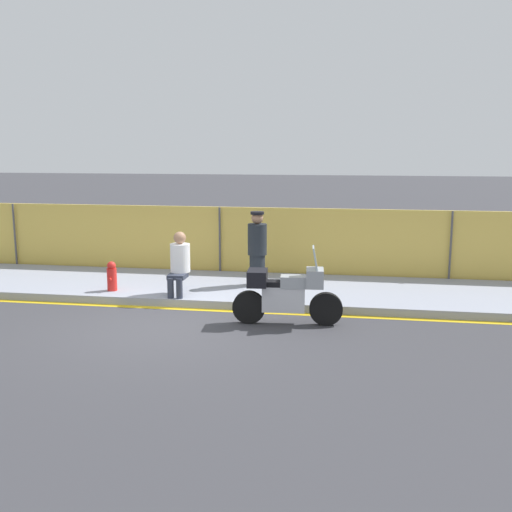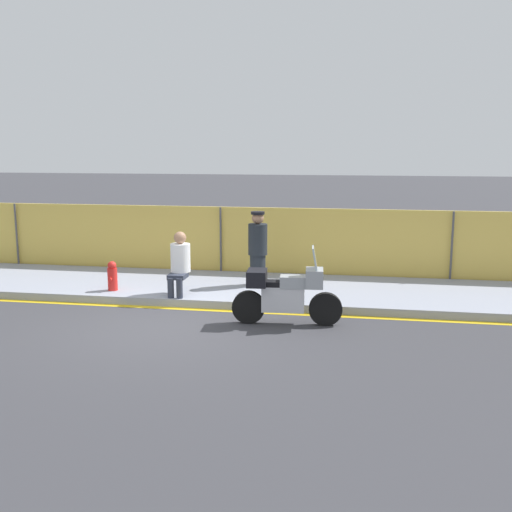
{
  "view_description": "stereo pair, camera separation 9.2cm",
  "coord_description": "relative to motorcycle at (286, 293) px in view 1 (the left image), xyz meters",
  "views": [
    {
      "loc": [
        3.34,
        -10.32,
        3.32
      ],
      "look_at": [
        1.39,
        1.58,
        1.1
      ],
      "focal_mm": 42.0,
      "sensor_mm": 36.0,
      "label": 1
    },
    {
      "loc": [
        3.43,
        -10.31,
        3.32
      ],
      "look_at": [
        1.39,
        1.58,
        1.1
      ],
      "focal_mm": 42.0,
      "sensor_mm": 36.0,
      "label": 2
    }
  ],
  "objects": [
    {
      "name": "curb_paint_stripe",
      "position": [
        -2.13,
        0.71,
        -0.6
      ],
      "size": [
        42.0,
        0.18,
        0.01
      ],
      "color": "gold",
      "rests_on": "ground_plane"
    },
    {
      "name": "motorcycle",
      "position": [
        0.0,
        0.0,
        0.0
      ],
      "size": [
        2.09,
        0.6,
        1.49
      ],
      "rotation": [
        0.0,
        0.0,
        0.08
      ],
      "color": "black",
      "rests_on": "ground_plane"
    },
    {
      "name": "storefront_fence",
      "position": [
        -2.13,
        3.89,
        0.3
      ],
      "size": [
        39.9,
        0.17,
        1.81
      ],
      "color": "gold",
      "rests_on": "ground_plane"
    },
    {
      "name": "ground_plane",
      "position": [
        -2.13,
        -0.55,
        -0.61
      ],
      "size": [
        120.0,
        120.0,
        0.0
      ],
      "primitive_type": "plane",
      "color": "#38383D"
    },
    {
      "name": "officer_standing",
      "position": [
        -0.95,
        2.42,
        0.42
      ],
      "size": [
        0.44,
        0.44,
        1.69
      ],
      "color": "#1E2328",
      "rests_on": "sidewalk"
    },
    {
      "name": "person_seated_on_curb",
      "position": [
        -2.45,
        1.28,
        0.31
      ],
      "size": [
        0.43,
        0.71,
        1.35
      ],
      "color": "#2D3342",
      "rests_on": "sidewalk"
    },
    {
      "name": "fire_hydrant",
      "position": [
        -4.03,
        1.35,
        -0.12
      ],
      "size": [
        0.21,
        0.27,
        0.65
      ],
      "color": "red",
      "rests_on": "sidewalk"
    },
    {
      "name": "sidewalk",
      "position": [
        -2.13,
        2.3,
        -0.52
      ],
      "size": [
        42.0,
        3.01,
        0.17
      ],
      "color": "#8E93A3",
      "rests_on": "ground_plane"
    }
  ]
}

